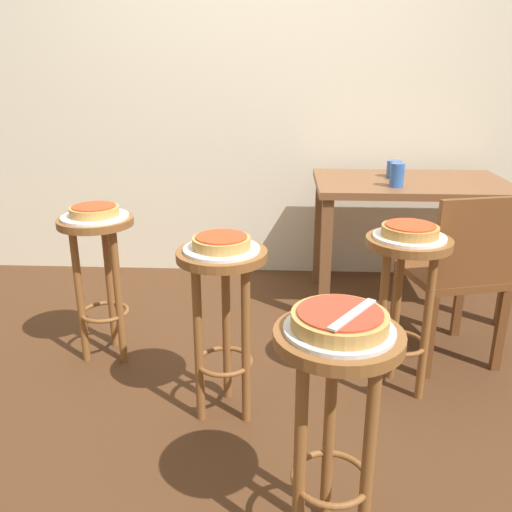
# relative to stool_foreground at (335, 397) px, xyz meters

# --- Properties ---
(ground_plane) EXTENTS (6.00, 6.00, 0.00)m
(ground_plane) POSITION_rel_stool_foreground_xyz_m (-0.30, 0.72, -0.52)
(ground_plane) COLOR #4C2D19
(back_wall) EXTENTS (6.00, 0.10, 3.00)m
(back_wall) POSITION_rel_stool_foreground_xyz_m (-0.30, 2.37, 0.98)
(back_wall) COLOR beige
(back_wall) RESTS_ON ground_plane
(stool_foreground) EXTENTS (0.35, 0.35, 0.72)m
(stool_foreground) POSITION_rel_stool_foreground_xyz_m (0.00, 0.00, 0.00)
(stool_foreground) COLOR brown
(stool_foreground) RESTS_ON ground_plane
(serving_plate_foreground) EXTENTS (0.29, 0.29, 0.01)m
(serving_plate_foreground) POSITION_rel_stool_foreground_xyz_m (0.00, -0.00, 0.21)
(serving_plate_foreground) COLOR silver
(serving_plate_foreground) RESTS_ON stool_foreground
(pizza_foreground) EXTENTS (0.26, 0.26, 0.05)m
(pizza_foreground) POSITION_rel_stool_foreground_xyz_m (0.00, -0.00, 0.23)
(pizza_foreground) COLOR tan
(pizza_foreground) RESTS_ON serving_plate_foreground
(stool_middle) EXTENTS (0.35, 0.35, 0.72)m
(stool_middle) POSITION_rel_stool_foreground_xyz_m (-0.38, 0.64, 0.00)
(stool_middle) COLOR brown
(stool_middle) RESTS_ON ground_plane
(serving_plate_middle) EXTENTS (0.29, 0.29, 0.01)m
(serving_plate_middle) POSITION_rel_stool_foreground_xyz_m (-0.38, 0.64, 0.21)
(serving_plate_middle) COLOR silver
(serving_plate_middle) RESTS_ON stool_middle
(pizza_middle) EXTENTS (0.22, 0.22, 0.05)m
(pizza_middle) POSITION_rel_stool_foreground_xyz_m (-0.38, 0.64, 0.23)
(pizza_middle) COLOR tan
(pizza_middle) RESTS_ON serving_plate_middle
(stool_leftside) EXTENTS (0.35, 0.35, 0.72)m
(stool_leftside) POSITION_rel_stool_foreground_xyz_m (0.36, 0.84, 0.00)
(stool_leftside) COLOR brown
(stool_leftside) RESTS_ON ground_plane
(serving_plate_leftside) EXTENTS (0.29, 0.29, 0.01)m
(serving_plate_leftside) POSITION_rel_stool_foreground_xyz_m (0.36, 0.84, 0.21)
(serving_plate_leftside) COLOR white
(serving_plate_leftside) RESTS_ON stool_leftside
(pizza_leftside) EXTENTS (0.23, 0.23, 0.05)m
(pizza_leftside) POSITION_rel_stool_foreground_xyz_m (0.36, 0.84, 0.23)
(pizza_leftside) COLOR #B78442
(pizza_leftside) RESTS_ON serving_plate_leftside
(stool_rear) EXTENTS (0.35, 0.35, 0.72)m
(stool_rear) POSITION_rel_stool_foreground_xyz_m (-1.02, 1.08, 0.00)
(stool_rear) COLOR brown
(stool_rear) RESTS_ON ground_plane
(serving_plate_rear) EXTENTS (0.31, 0.31, 0.01)m
(serving_plate_rear) POSITION_rel_stool_foreground_xyz_m (-1.02, 1.08, 0.21)
(serving_plate_rear) COLOR white
(serving_plate_rear) RESTS_ON stool_rear
(pizza_rear) EXTENTS (0.22, 0.22, 0.05)m
(pizza_rear) POSITION_rel_stool_foreground_xyz_m (-1.02, 1.08, 0.23)
(pizza_rear) COLOR tan
(pizza_rear) RESTS_ON serving_plate_rear
(dining_table) EXTENTS (1.10, 0.71, 0.76)m
(dining_table) POSITION_rel_stool_foreground_xyz_m (0.58, 1.83, 0.13)
(dining_table) COLOR brown
(dining_table) RESTS_ON ground_plane
(cup_near_edge) EXTENTS (0.08, 0.08, 0.13)m
(cup_near_edge) POSITION_rel_stool_foreground_xyz_m (0.46, 1.64, 0.31)
(cup_near_edge) COLOR #3360B2
(cup_near_edge) RESTS_ON dining_table
(cup_far_edge) EXTENTS (0.08, 0.08, 0.10)m
(cup_far_edge) POSITION_rel_stool_foreground_xyz_m (0.50, 1.93, 0.29)
(cup_far_edge) COLOR #3360B2
(cup_far_edge) RESTS_ON dining_table
(condiment_shaker) EXTENTS (0.04, 0.04, 0.07)m
(condiment_shaker) POSITION_rel_stool_foreground_xyz_m (0.50, 1.85, 0.28)
(condiment_shaker) COLOR white
(condiment_shaker) RESTS_ON dining_table
(wooden_chair) EXTENTS (0.48, 0.48, 0.85)m
(wooden_chair) POSITION_rel_stool_foreground_xyz_m (0.67, 1.11, -0.05)
(wooden_chair) COLOR brown
(wooden_chair) RESTS_ON ground_plane
(pizza_server_knife) EXTENTS (0.14, 0.19, 0.01)m
(pizza_server_knife) POSITION_rel_stool_foreground_xyz_m (0.03, -0.02, 0.26)
(pizza_server_knife) COLOR silver
(pizza_server_knife) RESTS_ON pizza_foreground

